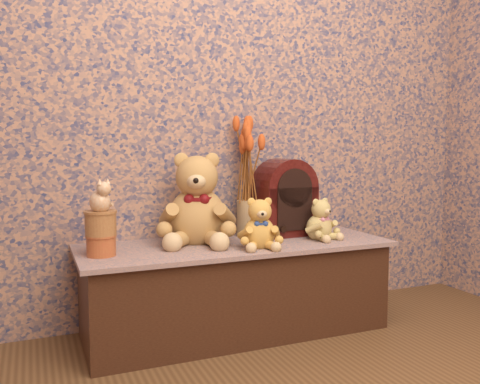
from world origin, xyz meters
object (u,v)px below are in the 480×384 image
at_px(teddy_medium, 259,221).
at_px(teddy_small, 319,217).
at_px(teddy_large, 197,195).
at_px(biscuit_tin_lower, 101,245).
at_px(cat_figurine, 100,195).
at_px(cathedral_radio, 284,197).
at_px(ceramic_vase, 247,218).

distance_m(teddy_medium, teddy_small, 0.36).
height_order(teddy_large, teddy_medium, teddy_large).
distance_m(teddy_small, biscuit_tin_lower, 1.02).
distance_m(teddy_medium, cat_figurine, 0.68).
distance_m(cathedral_radio, ceramic_vase, 0.21).
relative_size(teddy_small, biscuit_tin_lower, 1.81).
distance_m(ceramic_vase, cat_figurine, 0.77).
relative_size(teddy_medium, biscuit_tin_lower, 2.03).
bearing_deg(ceramic_vase, teddy_medium, -103.14).
height_order(ceramic_vase, biscuit_tin_lower, ceramic_vase).
xyz_separation_m(ceramic_vase, cat_figurine, (-0.73, -0.18, 0.16)).
bearing_deg(cathedral_radio, teddy_small, -61.37).
xyz_separation_m(teddy_medium, ceramic_vase, (0.07, 0.28, -0.03)).
xyz_separation_m(teddy_large, ceramic_vase, (0.28, 0.06, -0.13)).
bearing_deg(cat_figurine, teddy_medium, -29.94).
bearing_deg(teddy_large, cat_figurine, -144.99).
xyz_separation_m(ceramic_vase, biscuit_tin_lower, (-0.73, -0.18, -0.05)).
bearing_deg(teddy_large, teddy_medium, -25.43).
bearing_deg(cathedral_radio, biscuit_tin_lower, -172.39).
bearing_deg(teddy_small, teddy_large, 147.46).
distance_m(teddy_large, teddy_small, 0.59).
bearing_deg(biscuit_tin_lower, teddy_large, 15.10).
height_order(teddy_small, biscuit_tin_lower, teddy_small).
bearing_deg(biscuit_tin_lower, cathedral_radio, 9.03).
relative_size(ceramic_vase, cat_figurine, 1.29).
bearing_deg(teddy_large, cathedral_radio, 22.87).
bearing_deg(teddy_large, ceramic_vase, 32.53).
xyz_separation_m(cathedral_radio, biscuit_tin_lower, (-0.91, -0.15, -0.15)).
height_order(cathedral_radio, ceramic_vase, cathedral_radio).
xyz_separation_m(teddy_large, cathedral_radio, (0.46, 0.02, -0.03)).
bearing_deg(teddy_medium, ceramic_vase, 90.66).
distance_m(teddy_large, ceramic_vase, 0.32).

